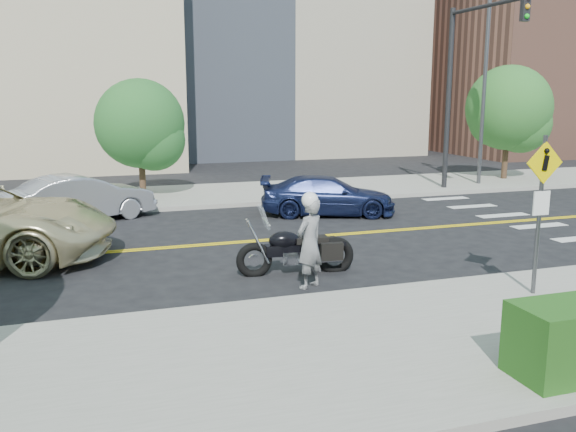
% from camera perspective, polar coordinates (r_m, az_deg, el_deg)
% --- Properties ---
extents(ground_plane, '(120.00, 120.00, 0.00)m').
position_cam_1_polar(ground_plane, '(16.33, -4.44, -2.45)').
color(ground_plane, black).
rests_on(ground_plane, ground).
extents(sidewalk_near, '(60.00, 5.00, 0.15)m').
position_cam_1_polar(sidewalk_near, '(9.54, 6.57, -12.26)').
color(sidewalk_near, '#9E9B91').
rests_on(sidewalk_near, ground_plane).
extents(sidewalk_far, '(60.00, 5.00, 0.15)m').
position_cam_1_polar(sidewalk_far, '(23.53, -8.79, 1.89)').
color(sidewalk_far, '#9E9B91').
rests_on(sidewalk_far, ground_plane).
extents(building_mid, '(18.00, 14.00, 20.00)m').
position_cam_1_polar(building_mid, '(43.48, -2.43, 19.41)').
color(building_mid, '#A39984').
rests_on(building_mid, ground_plane).
extents(building_right, '(14.00, 12.00, 12.00)m').
position_cam_1_polar(building_right, '(46.28, 22.49, 13.12)').
color(building_right, '#8C5947').
rests_on(building_right, ground_plane).
extents(lamp_post, '(0.16, 0.16, 8.00)m').
position_cam_1_polar(lamp_post, '(26.97, 17.89, 11.37)').
color(lamp_post, '#4C4C51').
rests_on(lamp_post, sidewalk_far).
extents(traffic_light, '(0.28, 4.50, 7.00)m').
position_cam_1_polar(traffic_light, '(24.67, 16.08, 12.74)').
color(traffic_light, black).
rests_on(traffic_light, sidewalk_far).
extents(pedestrian_sign, '(0.78, 0.08, 3.00)m').
position_cam_1_polar(pedestrian_sign, '(12.21, 22.59, 1.42)').
color(pedestrian_sign, '#4C4C51').
rests_on(pedestrian_sign, sidewalk_near).
extents(motorcyclist, '(0.81, 0.73, 1.98)m').
position_cam_1_polar(motorcyclist, '(12.28, 2.04, -2.30)').
color(motorcyclist, '#A3A2A6').
rests_on(motorcyclist, ground).
extents(motorcycle, '(2.60, 1.03, 1.55)m').
position_cam_1_polar(motorcycle, '(13.29, 0.80, -2.19)').
color(motorcycle, black).
rests_on(motorcycle, ground).
extents(parked_car_silver, '(4.67, 3.18, 1.46)m').
position_cam_1_polar(parked_car_silver, '(19.85, -18.78, 1.59)').
color(parked_car_silver, '#9F9FA6').
rests_on(parked_car_silver, ground).
extents(parked_car_blue, '(4.70, 3.05, 1.27)m').
position_cam_1_polar(parked_car_blue, '(19.90, 3.73, 1.92)').
color(parked_car_blue, navy).
rests_on(parked_car_blue, ground).
extents(tree_far_a, '(3.26, 3.26, 4.46)m').
position_cam_1_polar(tree_far_a, '(23.17, -13.69, 8.39)').
color(tree_far_a, '#382619').
rests_on(tree_far_a, ground).
extents(tree_far_b, '(3.72, 3.72, 5.15)m').
position_cam_1_polar(tree_far_b, '(29.00, 19.94, 9.48)').
color(tree_far_b, '#382619').
rests_on(tree_far_b, ground).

